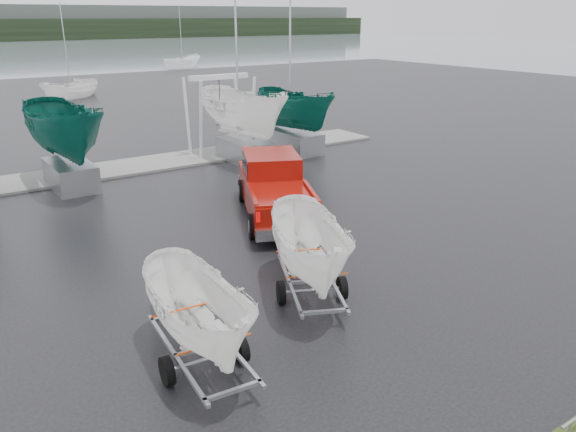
% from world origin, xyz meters
% --- Properties ---
extents(ground_plane, '(120.00, 120.00, 0.00)m').
position_xyz_m(ground_plane, '(0.00, 0.00, 0.00)').
color(ground_plane, black).
rests_on(ground_plane, ground).
extents(dock, '(30.00, 3.00, 0.12)m').
position_xyz_m(dock, '(0.00, 13.00, 0.05)').
color(dock, gray).
rests_on(dock, ground).
extents(pickup_truck, '(4.60, 6.63, 2.10)m').
position_xyz_m(pickup_truck, '(2.99, 3.52, 1.10)').
color(pickup_truck, maroon).
rests_on(pickup_truck, ground).
extents(trailer_hitched, '(2.59, 3.76, 5.21)m').
position_xyz_m(trailer_hitched, '(0.17, -2.53, 2.82)').
color(trailer_hitched, gray).
rests_on(trailer_hitched, ground).
extents(trailer_parked, '(1.82, 3.69, 4.76)m').
position_xyz_m(trailer_parked, '(-3.54, -3.75, 2.59)').
color(trailer_parked, gray).
rests_on(trailer_parked, ground).
extents(boat_hoist, '(3.30, 2.18, 4.12)m').
position_xyz_m(boat_hoist, '(5.84, 13.00, 2.67)').
color(boat_hoist, silver).
rests_on(boat_hoist, ground).
extents(keelboat_1, '(2.58, 3.20, 7.97)m').
position_xyz_m(keelboat_1, '(-2.33, 11.20, 4.11)').
color(keelboat_1, gray).
rests_on(keelboat_1, ground).
extents(keelboat_2, '(2.58, 3.20, 10.75)m').
position_xyz_m(keelboat_2, '(6.07, 11.00, 4.11)').
color(keelboat_2, gray).
rests_on(keelboat_2, ground).
extents(keelboat_3, '(2.26, 3.20, 10.43)m').
position_xyz_m(keelboat_3, '(9.40, 11.30, 3.58)').
color(keelboat_3, gray).
rests_on(keelboat_3, ground).
extents(moored_boat_2, '(3.52, 3.50, 11.31)m').
position_xyz_m(moored_boat_2, '(4.93, 39.63, 0.00)').
color(moored_boat_2, white).
rests_on(moored_boat_2, ground).
extents(moored_boat_3, '(3.42, 3.39, 11.41)m').
position_xyz_m(moored_boat_3, '(25.93, 62.43, 0.00)').
color(moored_boat_3, white).
rests_on(moored_boat_3, ground).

